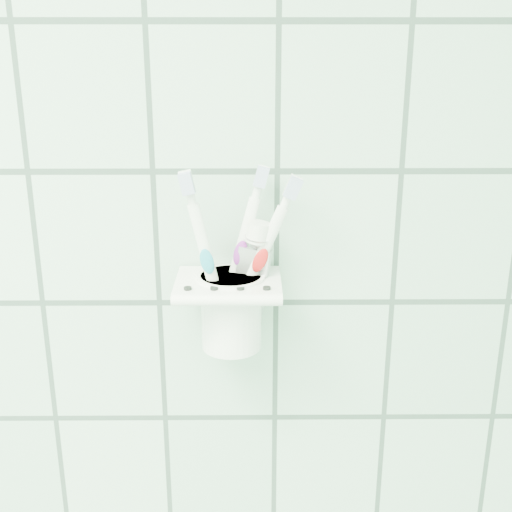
{
  "coord_description": "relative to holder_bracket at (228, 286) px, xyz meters",
  "views": [
    {
      "loc": [
        0.67,
        0.49,
        1.54
      ],
      "look_at": [
        0.67,
        1.1,
        1.34
      ],
      "focal_mm": 45.0,
      "sensor_mm": 36.0,
      "label": 1
    }
  ],
  "objects": [
    {
      "name": "toothbrush_orange",
      "position": [
        -0.01,
        0.01,
        0.04
      ],
      "size": [
        0.08,
        0.02,
        0.2
      ],
      "rotation": [
        0.04,
        0.4,
        0.05
      ],
      "color": "white",
      "rests_on": "cup"
    },
    {
      "name": "cup",
      "position": [
        0.0,
        0.0,
        -0.03
      ],
      "size": [
        0.08,
        0.08,
        0.09
      ],
      "color": "white",
      "rests_on": "holder_bracket"
    },
    {
      "name": "holder_bracket",
      "position": [
        0.0,
        0.0,
        0.0
      ],
      "size": [
        0.12,
        0.1,
        0.04
      ],
      "color": "white",
      "rests_on": "wall_back"
    },
    {
      "name": "toothpaste_tube",
      "position": [
        0.02,
        0.01,
        0.01
      ],
      "size": [
        0.05,
        0.04,
        0.14
      ],
      "rotation": [
        -0.01,
        0.14,
        -0.31
      ],
      "color": "silver",
      "rests_on": "cup"
    },
    {
      "name": "toothbrush_pink",
      "position": [
        0.0,
        -0.01,
        0.03
      ],
      "size": [
        0.05,
        0.02,
        0.2
      ],
      "rotation": [
        0.03,
        -0.21,
        0.01
      ],
      "color": "white",
      "rests_on": "cup"
    },
    {
      "name": "toothbrush_blue",
      "position": [
        -0.01,
        0.01,
        0.04
      ],
      "size": [
        0.06,
        0.03,
        0.2
      ],
      "rotation": [
        -0.1,
        0.27,
        -0.03
      ],
      "color": "white",
      "rests_on": "cup"
    }
  ]
}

